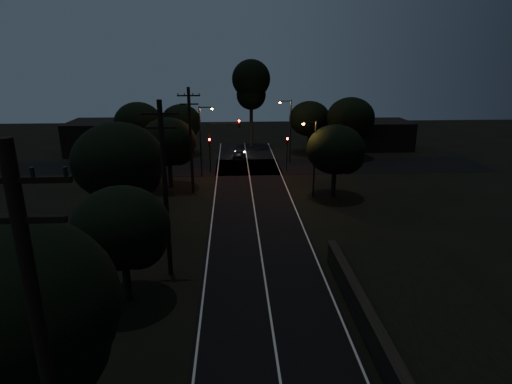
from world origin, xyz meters
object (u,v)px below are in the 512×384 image
utility_pole_mid (165,188)px  car (239,155)px  tall_pine (251,84)px  signal_left (210,149)px  signal_mast (224,136)px  streetlight_b (289,127)px  streetlight_c (313,154)px  streetlight_a (202,137)px  utility_pole_far (191,139)px  signal_right (287,148)px

utility_pole_mid → car: bearing=81.0°
tall_pine → signal_left: bearing=-110.5°
signal_mast → signal_left: bearing=-179.9°
streetlight_b → car: size_ratio=2.09×
tall_pine → signal_left: tall_pine is taller
signal_mast → car: bearing=72.9°
streetlight_c → signal_mast: bearing=131.2°
car → utility_pole_mid: bearing=86.9°
signal_mast → streetlight_a: 3.13m
utility_pole_far → signal_right: 13.53m
utility_pole_mid → signal_left: size_ratio=2.68×
tall_pine → streetlight_b: tall_pine is taller
signal_right → streetlight_a: 10.26m
utility_pole_mid → car: size_ratio=2.87×
car → tall_pine: bearing=-97.0°
utility_pole_mid → streetlight_b: utility_pole_mid is taller
streetlight_a → car: size_ratio=2.09×
utility_pole_mid → car: 31.80m
tall_pine → signal_left: 17.26m
utility_pole_far → streetlight_c: (11.83, -2.00, -1.13)m
tall_pine → car: tall_pine is taller
signal_left → utility_pole_far: bearing=-99.9°
tall_pine → streetlight_b: 12.68m
utility_pole_mid → streetlight_c: (11.83, 15.00, -1.39)m
signal_right → streetlight_b: size_ratio=0.51×
car → streetlight_c: bearing=119.2°
utility_pole_mid → tall_pine: tall_pine is taller
streetlight_b → streetlight_c: (0.52, -14.00, -0.29)m
signal_right → car: size_ratio=1.07×
streetlight_c → streetlight_a: bearing=144.3°
signal_right → car: bearing=133.3°
tall_pine → streetlight_b: bearing=-68.6°
utility_pole_mid → tall_pine: (7.00, 40.00, 3.51)m
streetlight_c → utility_pole_mid: bearing=-128.3°
utility_pole_mid → utility_pole_far: 17.00m
utility_pole_far → signal_mast: bearing=68.9°
signal_right → car: signal_right is taller
signal_mast → streetlight_a: streetlight_a is taller
utility_pole_mid → signal_mast: 25.22m
signal_right → signal_mast: signal_mast is taller
tall_pine → utility_pole_far: bearing=-106.9°
streetlight_a → streetlight_c: size_ratio=1.07×
utility_pole_mid → streetlight_a: (0.69, 23.00, -1.10)m
streetlight_c → car: bearing=113.3°
streetlight_b → car: (-6.37, 2.00, -3.98)m
tall_pine → streetlight_c: bearing=-79.1°
tall_pine → streetlight_c: tall_pine is taller
car → utility_pole_far: bearing=76.5°
tall_pine → signal_mast: bearing=-104.6°
utility_pole_far → streetlight_b: (11.31, 12.00, -0.85)m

